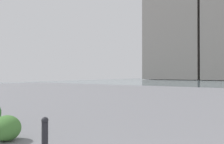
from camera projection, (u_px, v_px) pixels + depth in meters
name	position (u px, v px, depth m)	size (l,w,h in m)	color
building_annex	(175.00, 23.00, 71.88)	(16.09, 11.16, 35.36)	gray
bollard_near	(45.00, 135.00, 4.48)	(0.13, 0.13, 0.69)	#232328
shrub_tall	(7.00, 128.00, 5.40)	(0.66, 0.60, 0.56)	#477F38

